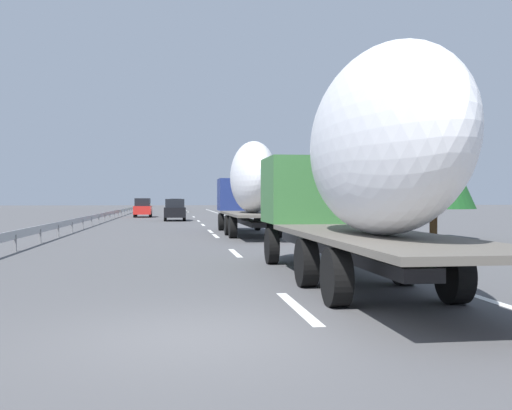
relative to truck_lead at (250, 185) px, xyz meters
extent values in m
plane|color=#4C4C4F|center=(17.21, 3.60, -2.61)|extent=(260.00, 260.00, 0.00)
cube|color=white|center=(-20.79, 1.80, -2.61)|extent=(3.20, 0.20, 0.01)
cube|color=white|center=(-10.15, 1.80, -2.61)|extent=(3.20, 0.20, 0.01)
cube|color=white|center=(-0.38, 1.80, -2.61)|extent=(3.20, 0.20, 0.01)
cube|color=white|center=(4.05, 1.80, -2.61)|extent=(3.20, 0.20, 0.01)
cube|color=white|center=(12.72, 1.80, -2.61)|extent=(3.20, 0.20, 0.01)
cube|color=white|center=(20.45, 1.80, -2.61)|extent=(3.20, 0.20, 0.01)
cube|color=white|center=(32.34, 1.80, -2.61)|extent=(3.20, 0.20, 0.01)
cube|color=white|center=(55.78, 1.80, -2.61)|extent=(3.20, 0.20, 0.01)
cube|color=white|center=(65.37, 1.80, -2.61)|extent=(3.20, 0.20, 0.01)
cube|color=white|center=(22.21, -1.90, -2.61)|extent=(110.00, 0.20, 0.01)
cube|color=navy|center=(4.94, 0.00, -0.46)|extent=(2.40, 2.50, 1.90)
cube|color=black|center=(6.04, 0.00, 0.04)|extent=(0.08, 2.12, 0.80)
cube|color=#262628|center=(1.95, 0.00, -1.94)|extent=(10.98, 0.70, 0.24)
cube|color=#59544C|center=(-1.03, 0.00, -1.47)|extent=(9.53, 2.50, 0.12)
ellipsoid|color=white|center=(-1.23, 0.00, 0.36)|extent=(6.18, 2.20, 3.56)
cube|color=red|center=(-5.77, -0.69, -1.71)|extent=(0.04, 0.56, 0.56)
cylinder|color=black|center=(4.94, 1.10, -2.09)|extent=(1.04, 0.30, 1.04)
cylinder|color=black|center=(4.94, -1.10, -2.09)|extent=(1.04, 0.30, 1.04)
cylinder|color=black|center=(0.17, 1.10, -2.09)|extent=(1.04, 0.35, 1.04)
cylinder|color=black|center=(0.17, -1.10, -2.09)|extent=(1.04, 0.35, 1.04)
cylinder|color=black|center=(-2.23, 1.10, -2.09)|extent=(1.04, 0.35, 1.04)
cylinder|color=black|center=(-2.23, -1.10, -2.09)|extent=(1.04, 0.35, 1.04)
cube|color=#387038|center=(-13.77, 0.00, -0.46)|extent=(2.40, 2.50, 1.90)
cube|color=black|center=(-12.67, 0.00, 0.04)|extent=(0.08, 2.12, 0.80)
cube|color=#262628|center=(-16.67, 0.00, -1.94)|extent=(10.68, 0.70, 0.24)
cube|color=#59544C|center=(-19.57, 0.00, -1.47)|extent=(9.21, 2.50, 0.12)
ellipsoid|color=white|center=(-19.82, 0.00, 0.38)|extent=(6.94, 2.20, 3.59)
cylinder|color=black|center=(-13.77, 1.10, -2.09)|extent=(1.04, 0.30, 1.04)
cylinder|color=black|center=(-13.77, -1.10, -2.09)|extent=(1.04, 0.30, 1.04)
cylinder|color=black|center=(-18.37, 1.10, -2.09)|extent=(1.04, 0.35, 1.04)
cylinder|color=black|center=(-18.37, -1.10, -2.09)|extent=(1.04, 0.35, 1.04)
cylinder|color=black|center=(-20.77, 1.10, -2.09)|extent=(1.04, 0.35, 1.04)
cylinder|color=black|center=(-20.77, -1.10, -2.09)|extent=(1.04, 0.35, 1.04)
cube|color=gold|center=(61.26, 3.31, -1.87)|extent=(4.67, 1.74, 0.84)
cube|color=black|center=(60.91, 3.31, -1.13)|extent=(2.57, 1.53, 0.64)
cylinder|color=black|center=(62.70, 4.08, -2.29)|extent=(0.64, 0.22, 0.64)
cylinder|color=black|center=(62.70, 2.54, -2.29)|extent=(0.64, 0.22, 0.64)
cylinder|color=black|center=(59.81, 4.08, -2.29)|extent=(0.64, 0.22, 0.64)
cylinder|color=black|center=(59.81, 2.54, -2.29)|extent=(0.64, 0.22, 0.64)
cube|color=#ADB2B7|center=(51.81, 3.59, -1.87)|extent=(4.02, 1.73, 0.84)
cube|color=black|center=(51.50, 3.59, -1.08)|extent=(2.21, 1.52, 0.75)
cylinder|color=black|center=(53.05, 4.35, -2.29)|extent=(0.64, 0.22, 0.64)
cylinder|color=black|center=(53.05, 2.82, -2.29)|extent=(0.64, 0.22, 0.64)
cylinder|color=black|center=(50.56, 4.35, -2.29)|extent=(0.64, 0.22, 0.64)
cylinder|color=black|center=(50.56, 2.82, -2.29)|extent=(0.64, 0.22, 0.64)
cube|color=red|center=(32.24, 7.04, -1.87)|extent=(4.64, 1.74, 0.84)
cube|color=black|center=(31.90, 7.04, -1.06)|extent=(2.55, 1.53, 0.79)
cylinder|color=black|center=(33.68, 7.81, -2.29)|extent=(0.64, 0.22, 0.64)
cylinder|color=black|center=(33.68, 6.27, -2.29)|extent=(0.64, 0.22, 0.64)
cylinder|color=black|center=(30.80, 7.81, -2.29)|extent=(0.64, 0.22, 0.64)
cylinder|color=black|center=(30.80, 6.27, -2.29)|extent=(0.64, 0.22, 0.64)
cube|color=black|center=(21.48, 3.80, -1.87)|extent=(4.33, 1.81, 0.84)
cube|color=black|center=(21.15, 3.80, -1.09)|extent=(2.38, 1.60, 0.72)
cylinder|color=black|center=(22.82, 4.61, -2.29)|extent=(0.64, 0.22, 0.64)
cylinder|color=black|center=(22.82, 3.00, -2.29)|extent=(0.64, 0.22, 0.64)
cylinder|color=black|center=(20.13, 4.61, -2.29)|extent=(0.64, 0.22, 0.64)
cylinder|color=black|center=(20.13, 3.00, -2.29)|extent=(0.64, 0.22, 0.64)
cylinder|color=gray|center=(14.39, -3.10, -1.37)|extent=(0.10, 0.10, 2.49)
cube|color=#2D569E|center=(14.39, -3.10, 0.22)|extent=(0.06, 0.90, 0.70)
cylinder|color=#472D19|center=(54.07, -7.53, -1.98)|extent=(0.26, 0.26, 1.27)
cone|color=#286B2D|center=(54.07, -7.53, 1.47)|extent=(3.52, 3.52, 5.63)
cylinder|color=#472D19|center=(47.49, -9.17, -1.78)|extent=(0.34, 0.34, 1.66)
cone|color=#1E5B23|center=(47.49, -9.17, 1.16)|extent=(2.68, 2.68, 4.23)
cylinder|color=#472D19|center=(-4.33, -8.12, -1.90)|extent=(0.36, 0.36, 1.44)
cone|color=#194C1E|center=(-4.33, -8.12, 1.02)|extent=(3.82, 3.82, 4.40)
cylinder|color=#472D19|center=(1.99, -6.27, -1.83)|extent=(0.36, 0.36, 1.56)
cone|color=#194C1E|center=(1.99, -6.27, 0.82)|extent=(3.35, 3.35, 3.75)
cube|color=#9EA0A5|center=(20.21, 9.60, -2.01)|extent=(94.00, 0.06, 0.32)
cube|color=slate|center=(-8.40, 9.60, -2.31)|extent=(0.10, 0.10, 0.60)
cube|color=slate|center=(-4.31, 9.60, -2.31)|extent=(0.10, 0.10, 0.60)
cube|color=slate|center=(-0.22, 9.60, -2.31)|extent=(0.10, 0.10, 0.60)
cube|color=slate|center=(3.86, 9.60, -2.31)|extent=(0.10, 0.10, 0.60)
cube|color=slate|center=(7.95, 9.60, -2.31)|extent=(0.10, 0.10, 0.60)
cube|color=slate|center=(12.04, 9.60, -2.31)|extent=(0.10, 0.10, 0.60)
cube|color=slate|center=(16.12, 9.60, -2.31)|extent=(0.10, 0.10, 0.60)
cube|color=slate|center=(20.21, 9.60, -2.31)|extent=(0.10, 0.10, 0.60)
cube|color=slate|center=(24.30, 9.60, -2.31)|extent=(0.10, 0.10, 0.60)
cube|color=slate|center=(28.39, 9.60, -2.31)|extent=(0.10, 0.10, 0.60)
cube|color=slate|center=(32.47, 9.60, -2.31)|extent=(0.10, 0.10, 0.60)
cube|color=slate|center=(36.56, 9.60, -2.31)|extent=(0.10, 0.10, 0.60)
cube|color=slate|center=(40.65, 9.60, -2.31)|extent=(0.10, 0.10, 0.60)
cube|color=slate|center=(44.73, 9.60, -2.31)|extent=(0.10, 0.10, 0.60)
cube|color=slate|center=(48.82, 9.60, -2.31)|extent=(0.10, 0.10, 0.60)
cube|color=slate|center=(52.91, 9.60, -2.31)|extent=(0.10, 0.10, 0.60)
cube|color=slate|center=(56.99, 9.60, -2.31)|extent=(0.10, 0.10, 0.60)
cube|color=slate|center=(61.08, 9.60, -2.31)|extent=(0.10, 0.10, 0.60)
cube|color=slate|center=(65.17, 9.60, -2.31)|extent=(0.10, 0.10, 0.60)
camera|label=1|loc=(-31.06, 3.95, -0.72)|focal=42.28mm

